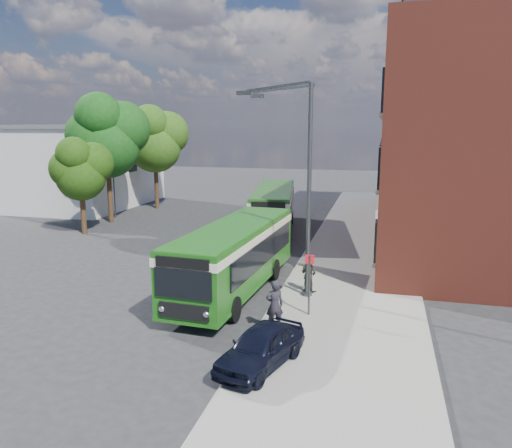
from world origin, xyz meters
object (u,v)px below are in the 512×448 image
(street_lamp, at_px, (300,187))
(parked_car, at_px, (261,347))
(bus_rear, at_px, (274,205))
(bus_front, at_px, (235,252))

(street_lamp, xyz_separation_m, parked_car, (-0.04, -6.70, -4.02))
(street_lamp, distance_m, bus_rear, 14.11)
(bus_front, relative_size, bus_rear, 0.94)
(street_lamp, distance_m, parked_car, 7.82)
(street_lamp, xyz_separation_m, bus_front, (-2.88, 0.06, -2.96))
(bus_rear, distance_m, parked_car, 20.33)
(bus_front, distance_m, bus_rear, 13.20)
(bus_front, bearing_deg, street_lamp, -1.17)
(bus_rear, bearing_deg, bus_front, -85.20)
(bus_front, bearing_deg, bus_rear, 94.80)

